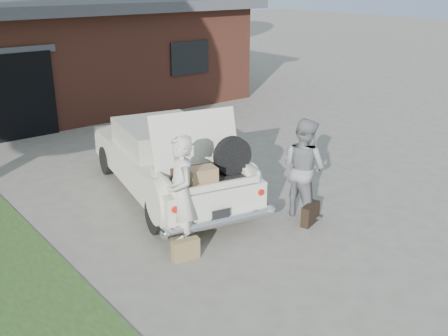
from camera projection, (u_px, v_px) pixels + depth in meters
ground at (247, 243)px, 8.31m from camera, size 90.00×90.00×0.00m
house at (37, 53)px, 16.74m from camera, size 12.80×7.80×3.30m
sedan at (168, 160)px, 10.02m from camera, size 2.72×4.93×1.91m
woman_left at (181, 194)px, 7.87m from camera, size 0.60×0.76×1.81m
woman_right at (304, 168)px, 9.03m from camera, size 0.74×0.91×1.75m
suitcase_left at (186, 249)px, 7.79m from camera, size 0.44×0.21×0.32m
suitcase_right at (310, 214)px, 8.92m from camera, size 0.48×0.28×0.35m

